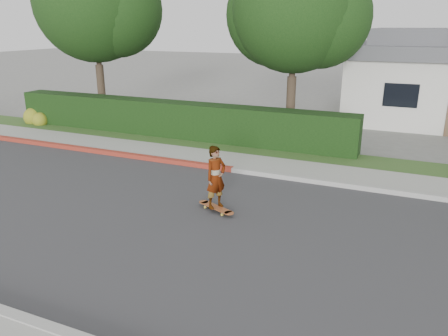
# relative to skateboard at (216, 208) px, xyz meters

# --- Properties ---
(ground) EXTENTS (120.00, 120.00, 0.00)m
(ground) POSITION_rel_skateboard_xyz_m (-1.80, -1.08, -0.10)
(ground) COLOR slate
(ground) RESTS_ON ground
(road) EXTENTS (60.00, 8.00, 0.01)m
(road) POSITION_rel_skateboard_xyz_m (-1.80, -1.08, -0.10)
(road) COLOR #2D2D30
(road) RESTS_ON ground
(curb_far) EXTENTS (60.00, 0.20, 0.15)m
(curb_far) POSITION_rel_skateboard_xyz_m (-1.80, 3.02, -0.03)
(curb_far) COLOR #9E9E99
(curb_far) RESTS_ON ground
(curb_red_section) EXTENTS (12.00, 0.21, 0.15)m
(curb_red_section) POSITION_rel_skateboard_xyz_m (-6.80, 3.02, -0.03)
(curb_red_section) COLOR maroon
(curb_red_section) RESTS_ON ground
(sidewalk_far) EXTENTS (60.00, 1.60, 0.12)m
(sidewalk_far) POSITION_rel_skateboard_xyz_m (-1.80, 3.92, -0.04)
(sidewalk_far) COLOR gray
(sidewalk_far) RESTS_ON ground
(planting_strip) EXTENTS (60.00, 1.60, 0.10)m
(planting_strip) POSITION_rel_skateboard_xyz_m (-1.80, 5.52, -0.05)
(planting_strip) COLOR #2D4C1E
(planting_strip) RESTS_ON ground
(hedge) EXTENTS (15.00, 1.00, 1.50)m
(hedge) POSITION_rel_skateboard_xyz_m (-4.80, 6.12, 0.65)
(hedge) COLOR black
(hedge) RESTS_ON ground
(flowering_shrub) EXTENTS (1.40, 1.00, 0.90)m
(flowering_shrub) POSITION_rel_skateboard_xyz_m (-11.81, 5.66, 0.23)
(flowering_shrub) COLOR #2D4C19
(flowering_shrub) RESTS_ON ground
(tree_left) EXTENTS (5.99, 5.21, 8.00)m
(tree_left) POSITION_rel_skateboard_xyz_m (-9.32, 7.61, 5.16)
(tree_left) COLOR #33261C
(tree_left) RESTS_ON ground
(tree_center) EXTENTS (5.66, 4.84, 7.44)m
(tree_center) POSITION_rel_skateboard_xyz_m (-0.32, 8.11, 4.80)
(tree_center) COLOR #33261C
(tree_center) RESTS_ON ground
(skateboard) EXTENTS (1.18, 0.68, 0.11)m
(skateboard) POSITION_rel_skateboard_xyz_m (0.00, 0.00, 0.00)
(skateboard) COLOR gold
(skateboard) RESTS_ON ground
(skateboarder) EXTENTS (0.59, 0.69, 1.58)m
(skateboarder) POSITION_rel_skateboard_xyz_m (-0.00, 0.00, 0.81)
(skateboarder) COLOR white
(skateboarder) RESTS_ON skateboard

